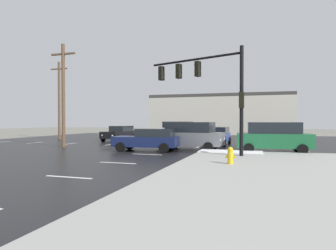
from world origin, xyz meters
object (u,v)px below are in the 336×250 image
sedan_black (119,133)px  suv_white (178,129)px  suv_grey (190,135)px  traffic_signal_mast (209,82)px  suv_green (274,137)px  fire_hydrant (230,155)px  sedan_blue (217,136)px  utility_pole_mid (63,93)px  sedan_tan (287,132)px  utility_pole_far (59,99)px  sedan_navy (148,139)px

sedan_black → suv_white: size_ratio=0.92×
suv_grey → traffic_signal_mast: bearing=-54.5°
suv_green → traffic_signal_mast: bearing=-146.4°
fire_hydrant → sedan_blue: 12.22m
suv_green → utility_pole_mid: utility_pole_mid is taller
sedan_tan → sedan_blue: size_ratio=0.99×
fire_hydrant → utility_pole_far: 26.20m
suv_white → utility_pole_far: bearing=-148.8°
suv_white → fire_hydrant: bearing=-62.1°
sedan_blue → utility_pole_far: size_ratio=0.51×
suv_grey → sedan_blue: size_ratio=1.08×
sedan_black → suv_white: (4.60, 6.55, 0.24)m
fire_hydrant → utility_pole_mid: 15.66m
suv_grey → utility_pole_mid: utility_pole_mid is taller
sedan_blue → sedan_tan: bearing=148.5°
traffic_signal_mast → fire_hydrant: (1.74, -4.16, -3.98)m
traffic_signal_mast → sedan_black: bearing=-22.7°
suv_white → utility_pole_far: (-12.59, -5.94, 3.59)m
suv_grey → utility_pole_far: bearing=161.1°
suv_white → sedan_blue: (6.09, -9.01, -0.24)m
utility_pole_mid → sedan_tan: bearing=41.0°
sedan_navy → suv_green: size_ratio=0.94×
traffic_signal_mast → utility_pole_far: bearing=-9.9°
utility_pole_mid → sedan_navy: bearing=-6.7°
fire_hydrant → sedan_navy: sedan_navy is taller
utility_pole_far → fire_hydrant: bearing=-35.6°
suv_white → sedan_tan: bearing=9.4°
traffic_signal_mast → sedan_navy: 5.88m
sedan_tan → sedan_navy: size_ratio=0.98×
traffic_signal_mast → sedan_navy: bearing=4.7°
suv_grey → sedan_navy: 3.27m
sedan_blue → utility_pole_far: 19.31m
fire_hydrant → utility_pole_far: size_ratio=0.09×
sedan_black → utility_pole_mid: utility_pole_mid is taller
sedan_black → sedan_navy: same height
suv_grey → utility_pole_far: size_ratio=0.55×
traffic_signal_mast → suv_green: traffic_signal_mast is taller
utility_pole_far → sedan_black: bearing=-4.4°
suv_green → sedan_blue: bearing=128.9°
suv_grey → sedan_navy: (-2.51, -2.09, -0.24)m
sedan_tan → suv_white: (-12.44, -0.75, 0.24)m
suv_grey → sedan_blue: suv_grey is taller
fire_hydrant → sedan_navy: 8.18m
sedan_tan → suv_grey: bearing=152.3°
traffic_signal_mast → sedan_blue: bearing=-65.9°
sedan_blue → sedan_black: bearing=-101.4°
traffic_signal_mast → suv_white: size_ratio=1.26×
traffic_signal_mast → utility_pole_mid: size_ratio=0.76×
suv_green → utility_pole_far: 24.74m
fire_hydrant → utility_pole_far: utility_pole_far is taller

